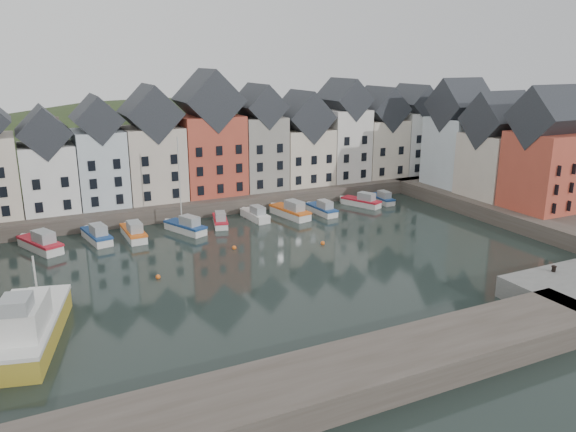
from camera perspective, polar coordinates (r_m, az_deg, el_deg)
ground at (r=59.62m, az=0.86°, el=-5.10°), size 260.00×260.00×0.00m
far_quay at (r=85.97m, az=-8.19°, el=2.03°), size 90.00×16.00×2.00m
right_quay at (r=83.98m, az=23.02°, el=0.57°), size 14.00×54.00×2.00m
near_wall at (r=37.53m, az=2.47°, el=-16.96°), size 50.00×6.00×2.00m
hillside at (r=115.50m, az=-11.84°, el=-4.36°), size 153.60×70.40×64.00m
far_terrace at (r=83.61m, az=-5.87°, el=7.23°), size 72.37×8.16×17.78m
right_terrace at (r=85.03m, az=20.60°, el=6.47°), size 8.30×24.25×16.36m
mooring_buoys at (r=62.61m, az=-4.62°, el=-3.96°), size 20.50×5.50×0.50m
boat_a at (r=69.95m, az=-23.80°, el=-2.59°), size 4.81×7.28×2.69m
boat_b at (r=70.93m, az=-18.83°, el=-1.88°), size 3.05×6.69×2.48m
boat_c at (r=70.73m, az=-15.39°, el=-1.64°), size 2.18×6.55×2.50m
boat_d at (r=71.72m, az=-10.31°, el=-1.03°), size 4.31×6.64×12.18m
boat_e at (r=74.09m, az=-6.90°, el=-0.47°), size 3.11×5.78×2.12m
boat_f at (r=76.23m, az=-3.32°, el=0.12°), size 2.25×5.92×2.23m
boat_g at (r=77.25m, az=0.30°, el=0.47°), size 3.43×7.32×2.70m
boat_h at (r=79.04m, az=3.50°, el=0.69°), size 2.20×5.99×2.26m
boat_i at (r=83.72m, az=7.55°, el=1.46°), size 4.17×6.31×2.33m
boat_j at (r=86.20m, az=9.49°, el=1.75°), size 1.86×5.47×2.08m
large_vessel at (r=47.59m, az=-24.56°, el=-10.23°), size 6.55×13.21×6.64m
mooring_bollard at (r=58.12m, az=25.40°, el=-4.84°), size 0.48×0.48×0.56m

